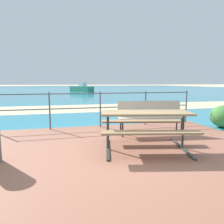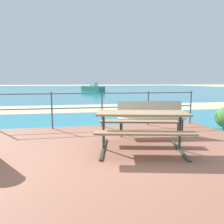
# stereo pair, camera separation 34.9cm
# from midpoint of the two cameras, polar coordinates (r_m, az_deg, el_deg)

# --- Properties ---
(ground_plane) EXTENTS (240.00, 240.00, 0.00)m
(ground_plane) POSITION_cam_midpoint_polar(r_m,az_deg,el_deg) (4.32, 4.40, -11.17)
(ground_plane) COLOR beige
(patio_paving) EXTENTS (6.40, 5.20, 0.06)m
(patio_paving) POSITION_cam_midpoint_polar(r_m,az_deg,el_deg) (4.31, 4.40, -10.79)
(patio_paving) COLOR #935B47
(patio_paving) RESTS_ON ground
(sea_water) EXTENTS (90.00, 90.00, 0.01)m
(sea_water) POSITION_cam_midpoint_polar(r_m,az_deg,el_deg) (43.97, -9.47, 6.01)
(sea_water) COLOR teal
(sea_water) RESTS_ON ground
(beach_strip) EXTENTS (54.02, 3.81, 0.01)m
(beach_strip) POSITION_cam_midpoint_polar(r_m,az_deg,el_deg) (11.78, -5.48, 1.06)
(beach_strip) COLOR beige
(beach_strip) RESTS_ON ground
(picnic_table) EXTENTS (2.02, 1.72, 0.77)m
(picnic_table) POSITION_cam_midpoint_polar(r_m,az_deg,el_deg) (4.31, 10.24, -2.33)
(picnic_table) COLOR #8C704C
(picnic_table) RESTS_ON patio_paving
(park_bench) EXTENTS (1.74, 0.63, 0.87)m
(park_bench) POSITION_cam_midpoint_polar(r_m,az_deg,el_deg) (5.64, 11.97, -0.61)
(park_bench) COLOR tan
(park_bench) RESTS_ON patio_paving
(railing_fence) EXTENTS (5.94, 0.04, 1.08)m
(railing_fence) POSITION_cam_midpoint_polar(r_m,az_deg,el_deg) (6.47, -1.13, 2.00)
(railing_fence) COLOR #4C5156
(railing_fence) RESTS_ON patio_paving
(boat_near) EXTENTS (3.30, 4.98, 1.41)m
(boat_near) POSITION_cam_midpoint_polar(r_m,az_deg,el_deg) (32.40, -4.99, 6.26)
(boat_near) COLOR #338466
(boat_near) RESTS_ON sea_water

